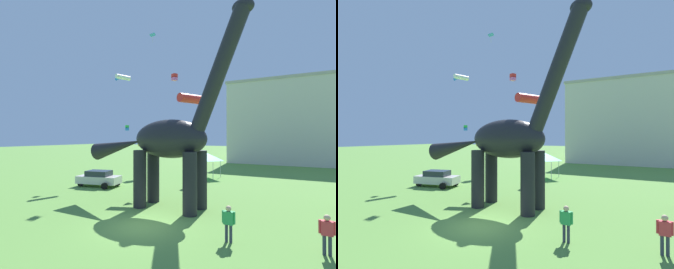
% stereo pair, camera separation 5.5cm
% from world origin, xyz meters
% --- Properties ---
extents(ground_plane, '(240.00, 240.00, 0.00)m').
position_xyz_m(ground_plane, '(0.00, 0.00, 0.00)').
color(ground_plane, '#5B8E3D').
extents(dinosaur_sculpture, '(12.60, 2.67, 13.17)m').
position_xyz_m(dinosaur_sculpture, '(-0.50, 3.94, 4.76)').
color(dinosaur_sculpture, black).
rests_on(dinosaur_sculpture, ground_plane).
extents(parked_sedan_left, '(4.50, 2.70, 1.55)m').
position_xyz_m(parked_sedan_left, '(-10.25, 7.30, 0.81)').
color(parked_sedan_left, silver).
rests_on(parked_sedan_left, ground_plane).
extents(person_far_spectator, '(0.63, 0.28, 1.68)m').
position_xyz_m(person_far_spectator, '(8.66, 0.85, 1.02)').
color(person_far_spectator, '#2D3347').
rests_on(person_far_spectator, ground_plane).
extents(person_vendor_side, '(0.64, 0.28, 1.70)m').
position_xyz_m(person_vendor_side, '(4.73, 0.18, 1.03)').
color(person_vendor_side, '#2D3347').
rests_on(person_vendor_side, ground_plane).
extents(person_near_flyer, '(0.59, 0.26, 1.57)m').
position_xyz_m(person_near_flyer, '(-2.29, 10.70, 0.95)').
color(person_near_flyer, '#2D3347').
rests_on(person_near_flyer, ground_plane).
extents(festival_canopy_tent, '(3.15, 3.15, 3.00)m').
position_xyz_m(festival_canopy_tent, '(-2.86, 17.41, 2.54)').
color(festival_canopy_tent, '#B2B2B7').
rests_on(festival_canopy_tent, ground_plane).
extents(kite_far_right, '(2.45, 2.50, 0.71)m').
position_xyz_m(kite_far_right, '(0.49, 6.08, 7.76)').
color(kite_far_right, red).
extents(kite_high_left, '(2.41, 2.37, 0.69)m').
position_xyz_m(kite_high_left, '(-3.53, 6.66, 4.43)').
color(kite_high_left, orange).
extents(kite_apex, '(1.89, 2.01, 0.57)m').
position_xyz_m(kite_apex, '(-11.89, 12.85, 12.07)').
color(kite_apex, white).
extents(kite_drifting, '(0.78, 0.78, 0.79)m').
position_xyz_m(kite_drifting, '(-16.42, 19.66, 6.24)').
color(kite_drifting, green).
extents(kite_mid_right, '(0.99, 0.99, 1.06)m').
position_xyz_m(kite_mid_right, '(-10.65, 24.25, 14.28)').
color(kite_mid_right, red).
extents(kite_high_right, '(0.84, 0.98, 1.04)m').
position_xyz_m(kite_high_right, '(-8.25, 14.05, 16.97)').
color(kite_high_right, '#287AE5').
extents(background_building_block, '(22.31, 10.89, 15.20)m').
position_xyz_m(background_building_block, '(5.36, 40.81, 7.61)').
color(background_building_block, beige).
rests_on(background_building_block, ground_plane).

